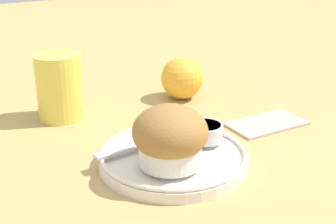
% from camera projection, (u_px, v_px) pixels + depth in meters
% --- Properties ---
extents(ground_plane, '(3.00, 3.00, 0.00)m').
position_uv_depth(ground_plane, '(173.00, 164.00, 0.62)').
color(ground_plane, tan).
extents(plate, '(0.20, 0.20, 0.02)m').
position_uv_depth(plate, '(175.00, 156.00, 0.62)').
color(plate, silver).
rests_on(plate, ground_plane).
extents(muffin, '(0.09, 0.09, 0.07)m').
position_uv_depth(muffin, '(170.00, 137.00, 0.56)').
color(muffin, silver).
rests_on(muffin, plate).
extents(cream_ramekin, '(0.05, 0.05, 0.02)m').
position_uv_depth(cream_ramekin, '(205.00, 131.00, 0.64)').
color(cream_ramekin, silver).
rests_on(cream_ramekin, plate).
extents(berry_pair, '(0.03, 0.02, 0.02)m').
position_uv_depth(berry_pair, '(155.00, 132.00, 0.64)').
color(berry_pair, maroon).
rests_on(berry_pair, plate).
extents(butter_knife, '(0.20, 0.03, 0.00)m').
position_uv_depth(butter_knife, '(164.00, 138.00, 0.64)').
color(butter_knife, '#B7B7BC').
rests_on(butter_knife, plate).
extents(orange_fruit, '(0.08, 0.08, 0.08)m').
position_uv_depth(orange_fruit, '(182.00, 78.00, 0.84)').
color(orange_fruit, '#F4A82D').
rests_on(orange_fruit, ground_plane).
extents(juice_glass, '(0.07, 0.07, 0.11)m').
position_uv_depth(juice_glass, '(59.00, 87.00, 0.75)').
color(juice_glass, '#EAD14C').
rests_on(juice_glass, ground_plane).
extents(folded_napkin, '(0.12, 0.07, 0.01)m').
position_uv_depth(folded_napkin, '(266.00, 122.00, 0.74)').
color(folded_napkin, '#D19E93').
rests_on(folded_napkin, ground_plane).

